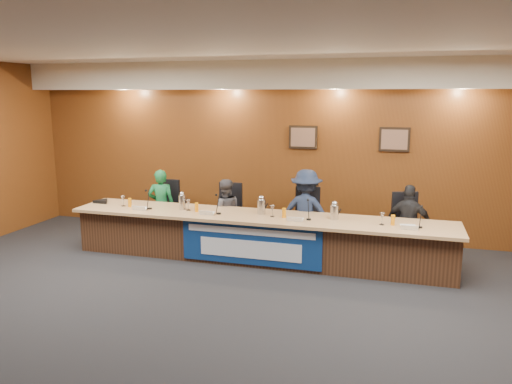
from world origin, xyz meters
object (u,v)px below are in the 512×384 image
(panelist_c, at_px, (306,212))
(office_chair_c, at_px, (307,224))
(dais_body, at_px, (258,239))
(office_chair_d, at_px, (408,231))
(speakerphone, at_px, (102,201))
(carafe_right, at_px, (334,212))
(panelist_b, at_px, (225,213))
(carafe_mid, at_px, (261,207))
(banner, at_px, (250,244))
(panelist_d, at_px, (409,224))
(office_chair_b, at_px, (227,218))
(panelist_a, at_px, (161,205))
(carafe_left, at_px, (182,202))
(office_chair_a, at_px, (164,213))

(panelist_c, relative_size, office_chair_c, 2.94)
(dais_body, height_order, office_chair_d, dais_body)
(office_chair_c, relative_size, speakerphone, 1.50)
(speakerphone, bearing_deg, carafe_right, -0.27)
(panelist_b, bearing_deg, carafe_right, 141.60)
(panelist_b, relative_size, carafe_mid, 5.16)
(panelist_b, bearing_deg, carafe_mid, 124.29)
(banner, bearing_deg, panelist_d, 22.87)
(office_chair_b, relative_size, carafe_mid, 2.08)
(panelist_a, bearing_deg, panelist_d, 161.94)
(office_chair_c, xyz_separation_m, carafe_right, (0.53, -0.63, 0.38))
(office_chair_d, height_order, carafe_mid, carafe_mid)
(office_chair_b, relative_size, carafe_right, 2.20)
(panelist_b, bearing_deg, carafe_left, 25.06)
(carafe_left, distance_m, carafe_right, 2.49)
(carafe_left, relative_size, carafe_mid, 1.07)
(office_chair_a, distance_m, office_chair_c, 2.64)
(office_chair_b, bearing_deg, panelist_b, -90.51)
(banner, distance_m, office_chair_d, 2.54)
(office_chair_a, relative_size, speakerphone, 1.50)
(office_chair_a, bearing_deg, panelist_d, 0.59)
(panelist_a, distance_m, panelist_c, 2.64)
(office_chair_a, xyz_separation_m, carafe_mid, (2.02, -0.61, 0.39))
(banner, distance_m, carafe_right, 1.37)
(panelist_a, xyz_separation_m, panelist_b, (1.22, 0.00, -0.06))
(banner, bearing_deg, office_chair_d, 24.95)
(office_chair_a, relative_size, office_chair_d, 1.00)
(banner, height_order, carafe_left, carafe_left)
(panelist_a, height_order, panelist_c, panelist_c)
(carafe_left, xyz_separation_m, carafe_mid, (1.33, 0.08, -0.01))
(dais_body, xyz_separation_m, office_chair_b, (-0.76, 0.65, 0.13))
(banner, relative_size, carafe_left, 8.97)
(office_chair_d, height_order, carafe_left, carafe_left)
(panelist_b, distance_m, speakerphone, 2.16)
(carafe_left, bearing_deg, panelist_a, 139.35)
(panelist_b, relative_size, carafe_left, 4.84)
(office_chair_b, height_order, carafe_mid, carafe_mid)
(speakerphone, bearing_deg, carafe_left, -3.10)
(panelist_a, xyz_separation_m, carafe_right, (3.18, -0.53, 0.21))
(dais_body, height_order, panelist_c, panelist_c)
(office_chair_b, relative_size, office_chair_d, 1.00)
(carafe_right, bearing_deg, banner, -159.83)
(panelist_a, height_order, panelist_d, panelist_a)
(panelist_a, height_order, office_chair_c, panelist_a)
(panelist_d, distance_m, office_chair_a, 4.28)
(office_chair_d, distance_m, carafe_left, 3.67)
(panelist_a, distance_m, panelist_b, 1.22)
(carafe_left, height_order, carafe_right, carafe_left)
(panelist_a, xyz_separation_m, carafe_mid, (2.02, -0.51, 0.21))
(panelist_c, xyz_separation_m, office_chair_b, (-1.42, 0.10, -0.23))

